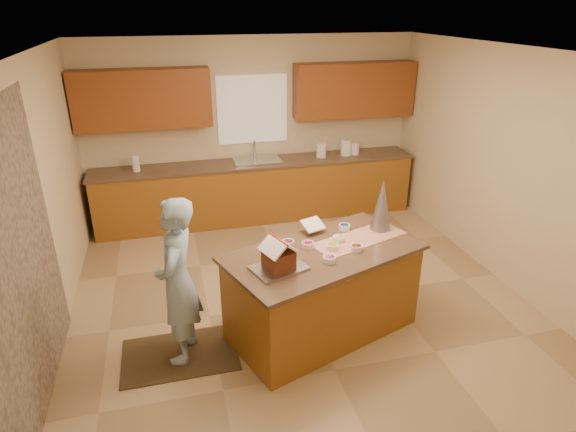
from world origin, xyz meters
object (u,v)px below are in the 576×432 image
at_px(island_base, 323,293).
at_px(gingerbread_house, 279,256).
at_px(boy, 178,282).
at_px(tinsel_tree, 382,205).

xyz_separation_m(island_base, gingerbread_house, (-0.50, -0.23, 0.61)).
bearing_deg(boy, island_base, 106.74).
distance_m(boy, gingerbread_house, 0.94).
bearing_deg(gingerbread_house, island_base, 24.94).
distance_m(island_base, gingerbread_house, 0.83).
xyz_separation_m(boy, gingerbread_house, (0.89, -0.20, 0.24)).
xyz_separation_m(tinsel_tree, boy, (-2.12, -0.35, -0.39)).
height_order(tinsel_tree, gingerbread_house, tinsel_tree).
relative_size(boy, gingerbread_house, 4.48).
relative_size(island_base, boy, 1.13).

